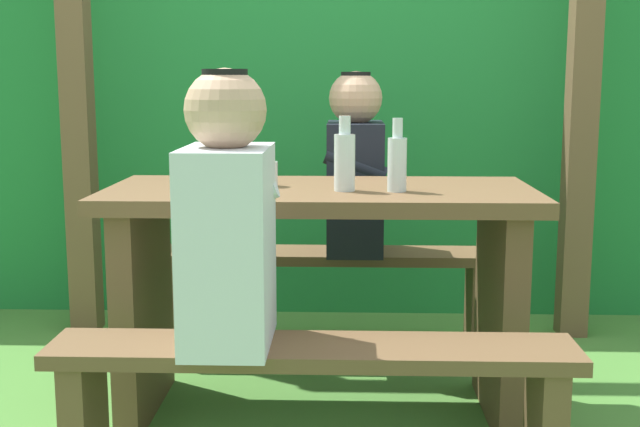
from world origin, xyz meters
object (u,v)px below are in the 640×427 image
Objects in this scene: bench_far at (325,280)px; bench_near at (313,389)px; drinking_glass at (267,174)px; cell_phone at (219,183)px; picnic_table at (320,263)px; bottle_right at (397,161)px; person_white_shirt at (228,220)px; bottle_left at (345,159)px; person_black_coat at (355,170)px.

bench_near is at bearing -90.00° from bench_far.
drinking_glass is 0.17m from cell_phone.
picnic_table is 1.00× the size of bench_near.
bottle_right is at bearing -8.41° from cell_phone.
person_white_shirt is 0.60m from bottle_left.
person_white_shirt is (-0.22, -1.18, 0.46)m from bench_far.
person_black_coat is 0.70m from cell_phone.
bottle_left is at bearing 59.63° from person_white_shirt.
cell_phone is (-0.46, -0.52, 0.01)m from person_black_coat.
person_black_coat is at bearing 54.13° from cell_phone.
bottle_left reaches higher than picnic_table.
bench_far is 1.28m from person_white_shirt.
drinking_glass is at bearing 105.90° from bench_near.
picnic_table is 0.63m from bench_far.
bench_near is at bearing -74.10° from drinking_glass.
bottle_left is (0.08, 0.52, 0.56)m from bench_near.
bottle_left is (0.30, 0.51, 0.11)m from person_white_shirt.
cell_phone is (-0.34, 0.06, 0.26)m from picnic_table.
bench_far is 0.47m from person_black_coat.
drinking_glass is at bearing -6.43° from cell_phone.
bench_near and bench_far have the same top height.
picnic_table is 10.00× the size of cell_phone.
person_black_coat reaches higher than picnic_table.
bottle_left reaches higher than bench_near.
person_black_coat reaches higher than bottle_left.
person_white_shirt is at bearing -100.57° from bench_far.
cell_phone is (-0.34, -0.53, 0.47)m from bench_far.
person_black_coat is 3.02× the size of bottle_left.
bench_near is 17.03× the size of drinking_glass.
person_white_shirt reaches higher than bottle_left.
person_white_shirt reaches higher than drinking_glass.
bench_near is 0.79m from bottle_right.
drinking_glass is 0.35× the size of bottle_left.
picnic_table is 6.03× the size of bottle_right.
picnic_table is 0.65m from person_black_coat.
bottle_left is 1.70× the size of cell_phone.
bench_near is 1.00× the size of bench_far.
bench_far is at bearing 79.43° from person_white_shirt.
bench_far is 1.95× the size of person_black_coat.
bottle_right is (0.17, -0.01, -0.00)m from bottle_left.
bottle_right is at bearing 64.06° from bench_near.
person_black_coat reaches higher than drinking_glass.
drinking_glass is at bearing 158.19° from bottle_left.
person_black_coat is at bearing -1.58° from bench_far.
bottle_left is at bearing -93.44° from person_black_coat.
bench_near is 5.88× the size of bottle_left.
person_white_shirt is at bearing -120.37° from bottle_left.
bottle_right is at bearing -14.78° from drinking_glass.
drinking_glass is at bearing -107.40° from bench_far.
person_black_coat is (0.12, -0.00, 0.46)m from bench_far.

